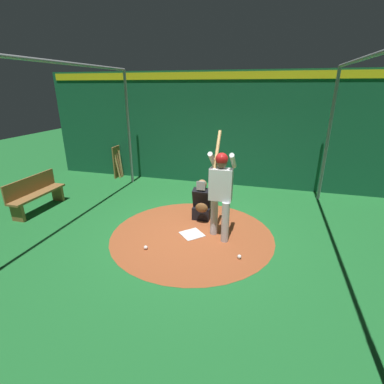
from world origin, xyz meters
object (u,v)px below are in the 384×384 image
object	(u,v)px
home_plate	(192,234)
batter	(221,188)
bat_rack	(119,162)
baseball_1	(239,257)
catcher	(202,204)
baseball_0	(146,247)
bench	(36,193)

from	to	relation	value
home_plate	batter	xyz separation A→B (m)	(-0.06, 0.56, 1.06)
bat_rack	baseball_1	distance (m)	6.01
catcher	bat_rack	distance (m)	4.30
bat_rack	baseball_0	distance (m)	4.96
baseball_0	baseball_1	world-z (taller)	same
bench	baseball_1	bearing A→B (deg)	80.78
home_plate	catcher	xyz separation A→B (m)	(-0.81, 0.01, 0.36)
baseball_0	bench	bearing A→B (deg)	-106.48
baseball_1	bench	bearing A→B (deg)	-99.22
bat_rack	baseball_1	size ratio (longest dim) A/B	14.20
batter	baseball_1	distance (m)	1.33
catcher	baseball_0	distance (m)	1.78
batter	bench	world-z (taller)	batter
catcher	bench	size ratio (longest dim) A/B	0.62
batter	bat_rack	bearing A→B (deg)	-128.55
home_plate	bat_rack	xyz separation A→B (m)	(-3.29, -3.49, 0.48)
baseball_1	catcher	bearing A→B (deg)	-144.02
bench	batter	bearing A→B (deg)	88.18
batter	bench	xyz separation A→B (m)	(-0.15, -4.60, -0.63)
batter	baseball_1	xyz separation A→B (m)	(0.68, 0.50, -1.03)
baseball_0	catcher	bearing A→B (deg)	156.16
batter	baseball_1	world-z (taller)	batter
catcher	baseball_1	size ratio (longest dim) A/B	12.92
home_plate	baseball_1	world-z (taller)	baseball_1
batter	baseball_0	bearing A→B (deg)	-55.82
bat_rack	bench	xyz separation A→B (m)	(3.08, -0.55, -0.06)
home_plate	catcher	world-z (taller)	catcher
batter	catcher	size ratio (longest dim) A/B	2.20
home_plate	baseball_0	bearing A→B (deg)	-41.34
home_plate	baseball_0	distance (m)	1.05
baseball_0	baseball_1	bearing A→B (deg)	95.42
home_plate	bench	distance (m)	4.07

